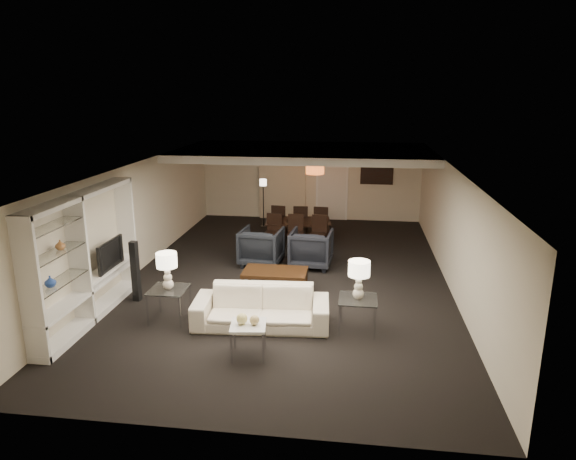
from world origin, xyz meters
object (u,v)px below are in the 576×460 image
at_px(marble_table, 249,340).
at_px(chair_nr, 318,233).
at_px(pendant_light, 315,170).
at_px(television, 106,254).
at_px(armchair_right, 311,248).
at_px(side_table_left, 169,304).
at_px(floor_speaker, 135,271).
at_px(side_table_right, 357,315).
at_px(chair_nl, 273,232).
at_px(sofa, 261,307).
at_px(table_lamp_right, 359,280).
at_px(chair_nm, 295,233).
at_px(chair_fl, 280,220).
at_px(armchair_left, 261,247).
at_px(chair_fr, 321,221).
at_px(dining_table, 298,232).
at_px(vase_blue, 50,281).
at_px(chair_fm, 301,221).
at_px(floor_lamp, 263,203).
at_px(table_lamp_left, 167,271).
at_px(vase_amber, 60,245).
at_px(coffee_table, 275,281).

bearing_deg(marble_table, chair_nr, 83.31).
height_order(pendant_light, television, pendant_light).
distance_m(armchair_right, side_table_left, 4.02).
bearing_deg(armchair_right, floor_speaker, 41.48).
bearing_deg(side_table_right, chair_nl, 115.98).
distance_m(sofa, table_lamp_right, 1.80).
distance_m(armchair_right, marble_table, 4.44).
bearing_deg(chair_nm, armchair_right, -71.05).
distance_m(chair_nm, chair_fl, 1.43).
relative_size(armchair_left, chair_nr, 1.07).
bearing_deg(floor_speaker, side_table_right, -3.87).
bearing_deg(chair_fr, side_table_right, 102.84).
bearing_deg(marble_table, television, 152.23).
xyz_separation_m(sofa, chair_nm, (0.07, 4.58, 0.11)).
xyz_separation_m(dining_table, chair_nm, (0.00, -0.65, 0.15)).
bearing_deg(chair_fl, vase_blue, 75.69).
height_order(side_table_right, chair_fm, chair_fm).
height_order(vase_blue, chair_fr, vase_blue).
xyz_separation_m(marble_table, dining_table, (0.07, 6.33, 0.04)).
height_order(armchair_left, marble_table, armchair_left).
bearing_deg(floor_lamp, television, -107.38).
distance_m(table_lamp_left, television, 1.53).
bearing_deg(chair_fm, floor_speaker, 56.11).
bearing_deg(chair_nm, side_table_right, -74.01).
distance_m(vase_amber, chair_nl, 6.15).
height_order(coffee_table, armchair_right, armchair_right).
relative_size(table_lamp_right, chair_fm, 0.74).
bearing_deg(chair_fl, marble_table, 100.32).
bearing_deg(armchair_right, marble_table, 86.41).
distance_m(pendant_light, coffee_table, 4.74).
xyz_separation_m(side_table_right, floor_lamp, (-2.88, 6.79, 0.43)).
bearing_deg(vase_blue, floor_lamp, 76.12).
bearing_deg(vase_blue, vase_amber, 90.00).
xyz_separation_m(pendant_light, chair_nl, (-0.98, -1.43, -1.46)).
bearing_deg(floor_lamp, table_lamp_left, -94.40).
relative_size(vase_amber, chair_nm, 0.18).
relative_size(table_lamp_left, television, 0.70).
height_order(table_lamp_left, table_lamp_right, same).
bearing_deg(television, side_table_left, -110.98).
distance_m(side_table_left, marble_table, 2.03).
xyz_separation_m(side_table_left, chair_fr, (2.37, 5.88, 0.15)).
bearing_deg(vase_amber, television, 88.77).
height_order(pendant_light, chair_fm, pendant_light).
distance_m(sofa, vase_amber, 3.52).
bearing_deg(marble_table, chair_nm, 89.33).
bearing_deg(television, marble_table, -117.77).
relative_size(table_lamp_left, chair_fl, 0.74).
bearing_deg(table_lamp_left, vase_amber, -149.86).
relative_size(vase_blue, chair_fm, 0.20).
xyz_separation_m(sofa, armchair_right, (0.60, 3.30, 0.10)).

